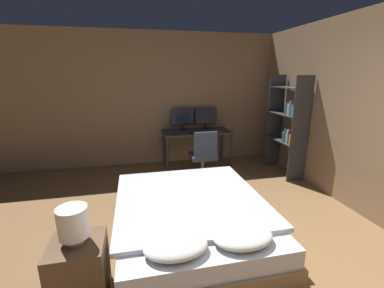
% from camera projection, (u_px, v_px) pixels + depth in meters
% --- Properties ---
extents(wall_back, '(12.00, 0.06, 2.70)m').
position_uv_depth(wall_back, '(177.00, 100.00, 5.42)').
color(wall_back, '#8E7051').
rests_on(wall_back, ground_plane).
extents(wall_side_right, '(0.06, 12.00, 2.70)m').
position_uv_depth(wall_side_right, '(361.00, 114.00, 3.46)').
color(wall_side_right, '#8E7051').
rests_on(wall_side_right, ground_plane).
extents(bed, '(1.69, 2.06, 0.54)m').
position_uv_depth(bed, '(191.00, 219.00, 3.00)').
color(bed, '#846647').
rests_on(bed, ground_plane).
extents(nightstand, '(0.43, 0.43, 0.56)m').
position_uv_depth(nightstand, '(80.00, 272.00, 2.14)').
color(nightstand, brown).
rests_on(nightstand, ground_plane).
extents(bedside_lamp, '(0.24, 0.24, 0.31)m').
position_uv_depth(bedside_lamp, '(73.00, 223.00, 2.02)').
color(bedside_lamp, gray).
rests_on(bedside_lamp, nightstand).
extents(desk, '(1.40, 0.65, 0.74)m').
position_uv_depth(desk, '(197.00, 135.00, 5.30)').
color(desk, '#38383D').
rests_on(desk, ground_plane).
extents(monitor_left, '(0.47, 0.16, 0.42)m').
position_uv_depth(monitor_left, '(183.00, 118.00, 5.37)').
color(monitor_left, black).
rests_on(monitor_left, desk).
extents(monitor_right, '(0.47, 0.16, 0.42)m').
position_uv_depth(monitor_right, '(206.00, 117.00, 5.48)').
color(monitor_right, black).
rests_on(monitor_right, desk).
extents(keyboard, '(0.40, 0.13, 0.02)m').
position_uv_depth(keyboard, '(199.00, 133.00, 5.07)').
color(keyboard, black).
rests_on(keyboard, desk).
extents(computer_mouse, '(0.07, 0.05, 0.04)m').
position_uv_depth(computer_mouse, '(213.00, 132.00, 5.12)').
color(computer_mouse, black).
rests_on(computer_mouse, desk).
extents(office_chair, '(0.52, 0.52, 0.91)m').
position_uv_depth(office_chair, '(203.00, 160.00, 4.69)').
color(office_chair, black).
rests_on(office_chair, ground_plane).
extents(bookshelf, '(0.34, 0.86, 1.86)m').
position_uv_depth(bookshelf, '(290.00, 122.00, 4.70)').
color(bookshelf, '#333338').
rests_on(bookshelf, ground_plane).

